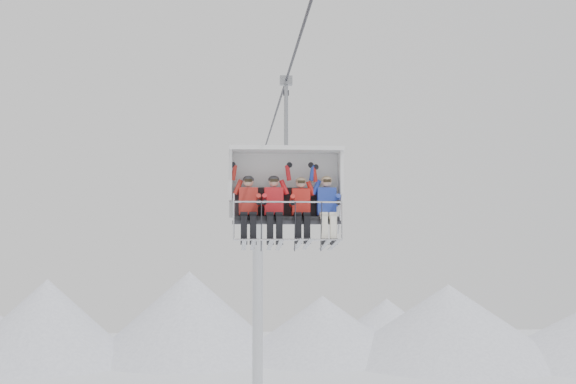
{
  "coord_description": "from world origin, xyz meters",
  "views": [
    {
      "loc": [
        -1.21,
        -16.52,
        9.39
      ],
      "look_at": [
        0.0,
        0.0,
        10.55
      ],
      "focal_mm": 45.0,
      "sensor_mm": 36.0,
      "label": 1
    }
  ],
  "objects": [
    {
      "name": "ridgeline",
      "position": [
        -1.58,
        42.05,
        2.84
      ],
      "size": [
        72.0,
        21.0,
        7.0
      ],
      "color": "silver",
      "rests_on": "ground"
    },
    {
      "name": "lift_tower_right",
      "position": [
        0.0,
        22.0,
        5.78
      ],
      "size": [
        2.0,
        1.8,
        13.48
      ],
      "color": "#BABEC2",
      "rests_on": "ground"
    },
    {
      "name": "skier_far_right",
      "position": [
        0.96,
        0.48,
        10.25
      ],
      "size": [
        0.45,
        1.69,
        1.76
      ],
      "color": "#243CAB",
      "rests_on": "chairlift_carrier"
    },
    {
      "name": "skier_center_left",
      "position": [
        -0.3,
        0.48,
        10.25
      ],
      "size": [
        0.45,
        1.69,
        1.75
      ],
      "color": "red",
      "rests_on": "chairlift_carrier"
    },
    {
      "name": "haul_cable",
      "position": [
        0.0,
        0.0,
        13.3
      ],
      "size": [
        0.06,
        50.0,
        0.06
      ],
      "primitive_type": "cylinder",
      "rotation": [
        1.57,
        0.0,
        0.0
      ],
      "color": "#2E2E33",
      "rests_on": "lift_tower_left"
    },
    {
      "name": "skier_center_right",
      "position": [
        0.35,
        0.48,
        10.23
      ],
      "size": [
        0.43,
        1.69,
        1.7
      ],
      "color": "red",
      "rests_on": "chairlift_carrier"
    },
    {
      "name": "chairlift_carrier",
      "position": [
        0.0,
        0.79,
        10.75
      ],
      "size": [
        2.72,
        1.17,
        3.98
      ],
      "color": "black",
      "rests_on": "haul_cable"
    },
    {
      "name": "skier_far_left",
      "position": [
        -0.9,
        0.48,
        10.25
      ],
      "size": [
        0.44,
        1.69,
        1.75
      ],
      "color": "red",
      "rests_on": "chairlift_carrier"
    }
  ]
}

